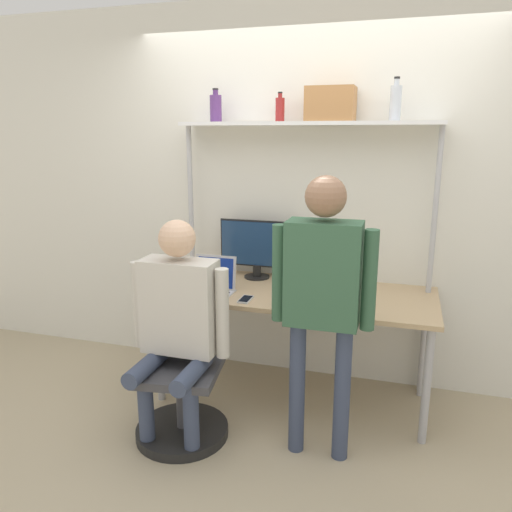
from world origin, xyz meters
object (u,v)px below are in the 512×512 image
Objects in this scene: monitor at (257,247)px; bottle_purple at (216,108)px; person_seated at (177,315)px; office_chair at (183,391)px; laptop at (213,282)px; bottle_clear at (395,102)px; person_standing at (323,286)px; cell_phone at (246,299)px; bottle_red at (280,109)px; storage_box at (331,104)px.

monitor is 1.02m from bottle_purple.
office_chair is at bearing 97.59° from person_seated.
person_seated reaches higher than laptop.
bottle_clear is at bearing 39.98° from person_seated.
person_seated is (0.01, -0.05, 0.51)m from office_chair.
person_seated is 0.84× the size of person_standing.
cell_phone is 0.68m from office_chair.
person_seated is (-0.02, -0.52, -0.05)m from laptop.
monitor is 3.72× the size of cell_phone.
laptop is at bearing 159.06° from cell_phone.
person_standing is 1.35m from bottle_red.
office_chair is at bearing -112.54° from bottle_red.
bottle_red reaches higher than laptop.
office_chair is at bearing -141.59° from bottle_clear.
bottle_purple is at bearing 180.00° from bottle_red.
bottle_clear is at bearing 0.00° from storage_box.
bottle_clear reaches higher than office_chair.
person_standing reaches higher than cell_phone.
monitor is 1.96× the size of laptop.
bottle_purple is (-0.46, 0.00, 0.01)m from bottle_red.
storage_box is at bearing 180.00° from bottle_clear.
person_seated is at bearing -140.02° from bottle_clear.
cell_phone is 1.36m from bottle_purple.
storage_box is at bearing 98.10° from person_standing.
bottle_red is 0.75m from bottle_clear.
bottle_purple is at bearing 180.00° from bottle_clear.
cell_phone is at bearing -20.94° from laptop.
office_chair is at bearing -177.97° from person_standing.
bottle_purple is 0.85× the size of bottle_clear.
person_standing is 1.30m from storage_box.
bottle_purple is (-0.38, 0.51, 1.20)m from cell_phone.
bottle_clear is (1.09, 0.41, 1.16)m from laptop.
monitor is at bearing 179.91° from storage_box.
bottle_clear reaches higher than storage_box.
storage_box reaches higher than person_standing.
laptop is 1.27× the size of bottle_purple.
cell_phone is at bearing -53.52° from bottle_purple.
monitor is 2.92× the size of bottle_red.
person_standing is at bearing 2.03° from office_chair.
office_chair is 1.93m from bottle_red.
bottle_red is 0.46m from bottle_purple.
office_chair is at bearing -128.67° from storage_box.
person_standing is at bearing -81.90° from storage_box.
laptop is 1.49× the size of bottle_red.
person_seated is at bearing -102.11° from monitor.
storage_box is (0.50, -0.00, 0.98)m from monitor.
laptop is at bearing -148.89° from storage_box.
bottle_purple is at bearing 126.48° from cell_phone.
storage_box is at bearing 31.11° from laptop.
bottle_clear reaches higher than monitor.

